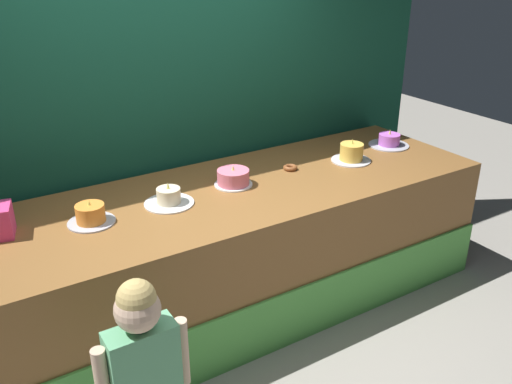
{
  "coord_description": "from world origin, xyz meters",
  "views": [
    {
      "loc": [
        -1.46,
        -2.38,
        2.43
      ],
      "look_at": [
        0.25,
        0.35,
        0.99
      ],
      "focal_mm": 38.46,
      "sensor_mm": 36.0,
      "label": 1
    }
  ],
  "objects_px": {
    "donut": "(290,168)",
    "cake_left": "(91,215)",
    "cake_center_left": "(169,198)",
    "cake_center_right": "(233,178)",
    "cake_far_right": "(389,141)",
    "cake_right": "(351,153)",
    "child_figure": "(143,358)"
  },
  "relations": [
    {
      "from": "cake_left",
      "to": "cake_center_right",
      "type": "height_order",
      "value": "cake_left"
    },
    {
      "from": "cake_center_left",
      "to": "cake_far_right",
      "type": "height_order",
      "value": "cake_center_left"
    },
    {
      "from": "donut",
      "to": "cake_right",
      "type": "xyz_separation_m",
      "value": [
        0.5,
        -0.1,
        0.05
      ]
    },
    {
      "from": "child_figure",
      "to": "cake_far_right",
      "type": "height_order",
      "value": "child_figure"
    },
    {
      "from": "cake_right",
      "to": "cake_left",
      "type": "bearing_deg",
      "value": 179.11
    },
    {
      "from": "cake_center_left",
      "to": "cake_right",
      "type": "height_order",
      "value": "cake_right"
    },
    {
      "from": "cake_center_left",
      "to": "cake_center_right",
      "type": "bearing_deg",
      "value": 5.09
    },
    {
      "from": "child_figure",
      "to": "cake_far_right",
      "type": "distance_m",
      "value": 2.86
    },
    {
      "from": "cake_right",
      "to": "cake_center_left",
      "type": "bearing_deg",
      "value": 178.88
    },
    {
      "from": "child_figure",
      "to": "cake_center_right",
      "type": "bearing_deg",
      "value": 44.92
    },
    {
      "from": "child_figure",
      "to": "cake_far_right",
      "type": "bearing_deg",
      "value": 23.56
    },
    {
      "from": "donut",
      "to": "cake_center_right",
      "type": "bearing_deg",
      "value": -177.01
    },
    {
      "from": "child_figure",
      "to": "cake_center_right",
      "type": "xyz_separation_m",
      "value": [
        1.11,
        1.11,
        0.24
      ]
    },
    {
      "from": "donut",
      "to": "cake_center_left",
      "type": "xyz_separation_m",
      "value": [
        -1.0,
        -0.07,
        0.03
      ]
    },
    {
      "from": "child_figure",
      "to": "cake_center_right",
      "type": "distance_m",
      "value": 1.59
    },
    {
      "from": "child_figure",
      "to": "cake_center_left",
      "type": "xyz_separation_m",
      "value": [
        0.61,
        1.07,
        0.23
      ]
    },
    {
      "from": "child_figure",
      "to": "cake_center_left",
      "type": "distance_m",
      "value": 1.25
    },
    {
      "from": "donut",
      "to": "cake_center_left",
      "type": "relative_size",
      "value": 0.33
    },
    {
      "from": "cake_center_right",
      "to": "cake_far_right",
      "type": "bearing_deg",
      "value": 1.12
    },
    {
      "from": "cake_center_left",
      "to": "cake_center_right",
      "type": "distance_m",
      "value": 0.5
    },
    {
      "from": "donut",
      "to": "cake_left",
      "type": "xyz_separation_m",
      "value": [
        -1.5,
        -0.07,
        0.04
      ]
    },
    {
      "from": "donut",
      "to": "cake_right",
      "type": "bearing_deg",
      "value": -11.32
    },
    {
      "from": "cake_left",
      "to": "cake_center_left",
      "type": "distance_m",
      "value": 0.5
    },
    {
      "from": "cake_center_left",
      "to": "cake_center_right",
      "type": "xyz_separation_m",
      "value": [
        0.5,
        0.04,
        0.01
      ]
    },
    {
      "from": "donut",
      "to": "cake_center_right",
      "type": "height_order",
      "value": "cake_center_right"
    },
    {
      "from": "cake_center_right",
      "to": "cake_far_right",
      "type": "relative_size",
      "value": 0.8
    },
    {
      "from": "cake_center_right",
      "to": "cake_far_right",
      "type": "height_order",
      "value": "same"
    },
    {
      "from": "cake_right",
      "to": "cake_far_right",
      "type": "bearing_deg",
      "value": 11.67
    },
    {
      "from": "cake_left",
      "to": "cake_far_right",
      "type": "relative_size",
      "value": 0.86
    },
    {
      "from": "donut",
      "to": "child_figure",
      "type": "bearing_deg",
      "value": -144.84
    },
    {
      "from": "cake_center_left",
      "to": "donut",
      "type": "bearing_deg",
      "value": 4.04
    },
    {
      "from": "donut",
      "to": "cake_left",
      "type": "relative_size",
      "value": 0.37
    }
  ]
}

